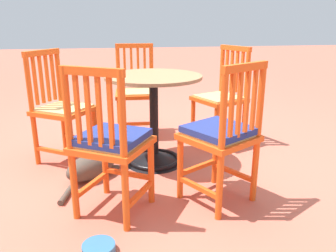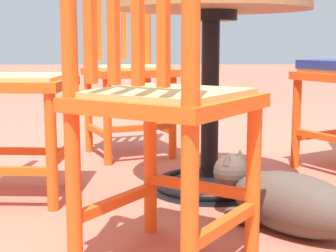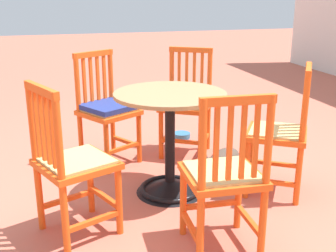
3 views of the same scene
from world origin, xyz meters
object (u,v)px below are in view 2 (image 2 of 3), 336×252
at_px(orange_chair_near_fence, 127,72).
at_px(tabby_cat, 283,201).
at_px(orange_chair_tucked_in, 8,83).
at_px(orange_chair_by_planter, 160,103).
at_px(cafe_table, 210,119).

height_order(orange_chair_near_fence, tabby_cat, orange_chair_near_fence).
distance_m(orange_chair_near_fence, orange_chair_tucked_in, 0.86).
bearing_deg(orange_chair_by_planter, cafe_table, -104.63).
bearing_deg(orange_chair_tucked_in, cafe_table, -173.82).
distance_m(orange_chair_by_planter, tabby_cat, 0.58).
xyz_separation_m(cafe_table, orange_chair_tucked_in, (0.76, 0.08, 0.15)).
distance_m(cafe_table, orange_chair_by_planter, 0.78).
bearing_deg(tabby_cat, orange_chair_near_fence, -64.34).
xyz_separation_m(cafe_table, orange_chair_near_fence, (0.37, -0.69, 0.15)).
relative_size(cafe_table, tabby_cat, 1.22).
xyz_separation_m(cafe_table, orange_chair_by_planter, (0.19, 0.74, 0.15)).
height_order(orange_chair_near_fence, orange_chair_tucked_in, same).
height_order(orange_chair_near_fence, orange_chair_by_planter, same).
height_order(orange_chair_tucked_in, tabby_cat, orange_chair_tucked_in).
bearing_deg(cafe_table, orange_chair_by_planter, 75.37).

